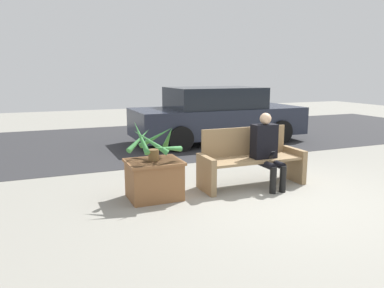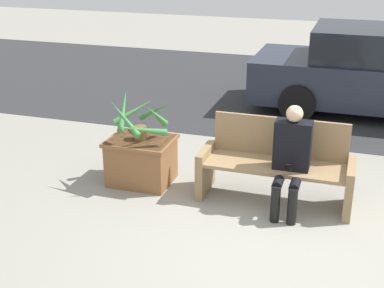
{
  "view_description": "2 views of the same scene",
  "coord_description": "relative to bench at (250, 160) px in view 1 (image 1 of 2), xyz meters",
  "views": [
    {
      "loc": [
        -3.33,
        -4.35,
        1.84
      ],
      "look_at": [
        -1.17,
        0.87,
        0.77
      ],
      "focal_mm": 35.0,
      "sensor_mm": 36.0,
      "label": 1
    },
    {
      "loc": [
        0.66,
        -4.84,
        2.93
      ],
      "look_at": [
        -1.15,
        0.83,
        0.58
      ],
      "focal_mm": 50.0,
      "sensor_mm": 36.0,
      "label": 2
    }
  ],
  "objects": [
    {
      "name": "potted_plant",
      "position": [
        -1.67,
        -0.06,
        0.42
      ],
      "size": [
        0.81,
        0.82,
        0.6
      ],
      "color": "brown",
      "rests_on": "planter_box"
    },
    {
      "name": "person_seated",
      "position": [
        0.18,
        -0.19,
        0.24
      ],
      "size": [
        0.4,
        0.59,
        1.21
      ],
      "color": "black",
      "rests_on": "ground_plane"
    },
    {
      "name": "ground_plane",
      "position": [
        0.14,
        -0.85,
        -0.43
      ],
      "size": [
        30.0,
        30.0,
        0.0
      ],
      "primitive_type": "plane",
      "color": "gray"
    },
    {
      "name": "bench",
      "position": [
        0.0,
        0.0,
        0.0
      ],
      "size": [
        1.76,
        0.58,
        0.94
      ],
      "color": "#8C704C",
      "rests_on": "ground_plane"
    },
    {
      "name": "parked_car",
      "position": [
        1.26,
        3.82,
        0.28
      ],
      "size": [
        4.58,
        1.98,
        1.47
      ],
      "color": "#232838",
      "rests_on": "ground_plane"
    },
    {
      "name": "road_surface",
      "position": [
        0.14,
        4.77,
        -0.43
      ],
      "size": [
        20.0,
        6.0,
        0.01
      ],
      "primitive_type": "cube",
      "color": "#2D2D30",
      "rests_on": "ground_plane"
    },
    {
      "name": "planter_box",
      "position": [
        -1.67,
        -0.05,
        -0.12
      ],
      "size": [
        0.8,
        0.66,
        0.58
      ],
      "color": "brown",
      "rests_on": "ground_plane"
    }
  ]
}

